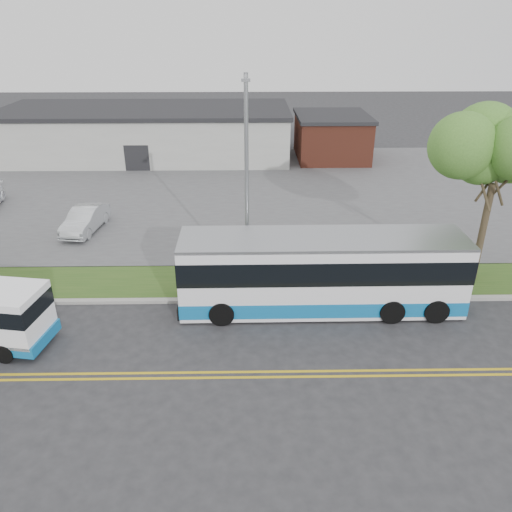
{
  "coord_description": "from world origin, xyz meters",
  "views": [
    {
      "loc": [
        3.05,
        -18.27,
        11.63
      ],
      "look_at": [
        3.4,
        2.5,
        1.6
      ],
      "focal_mm": 35.0,
      "sensor_mm": 36.0,
      "label": 1
    }
  ],
  "objects_px": {
    "tree_east": "(499,154)",
    "parked_car_a": "(85,220)",
    "streetlight_near": "(247,179)",
    "transit_bus": "(321,273)"
  },
  "relations": [
    {
      "from": "tree_east",
      "to": "parked_car_a",
      "type": "distance_m",
      "value": 22.17
    },
    {
      "from": "parked_car_a",
      "to": "tree_east",
      "type": "bearing_deg",
      "value": -9.68
    },
    {
      "from": "tree_east",
      "to": "parked_car_a",
      "type": "xyz_separation_m",
      "value": [
        -20.57,
        6.27,
        -5.4
      ]
    },
    {
      "from": "transit_bus",
      "to": "streetlight_near",
      "type": "bearing_deg",
      "value": 145.77
    },
    {
      "from": "streetlight_near",
      "to": "parked_car_a",
      "type": "xyz_separation_m",
      "value": [
        -9.57,
        6.54,
        -4.43
      ]
    },
    {
      "from": "tree_east",
      "to": "transit_bus",
      "type": "height_order",
      "value": "tree_east"
    },
    {
      "from": "tree_east",
      "to": "transit_bus",
      "type": "relative_size",
      "value": 0.69
    },
    {
      "from": "tree_east",
      "to": "parked_car_a",
      "type": "bearing_deg",
      "value": 163.05
    },
    {
      "from": "parked_car_a",
      "to": "transit_bus",
      "type": "bearing_deg",
      "value": -26.99
    },
    {
      "from": "tree_east",
      "to": "streetlight_near",
      "type": "height_order",
      "value": "streetlight_near"
    }
  ]
}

